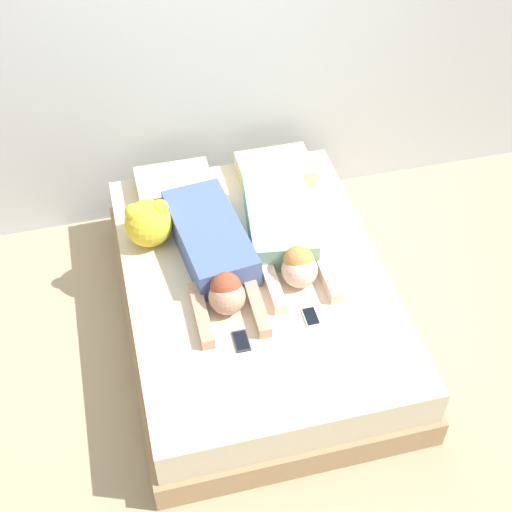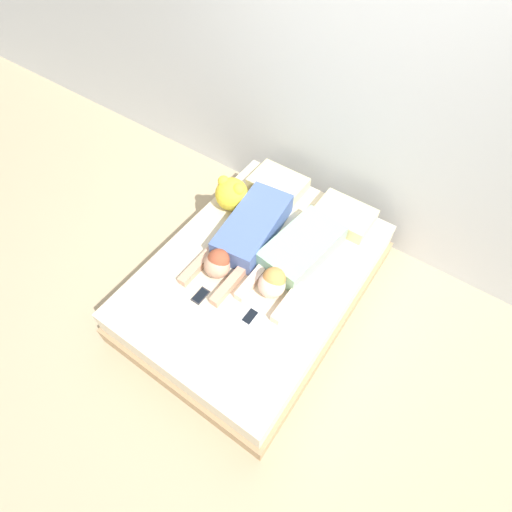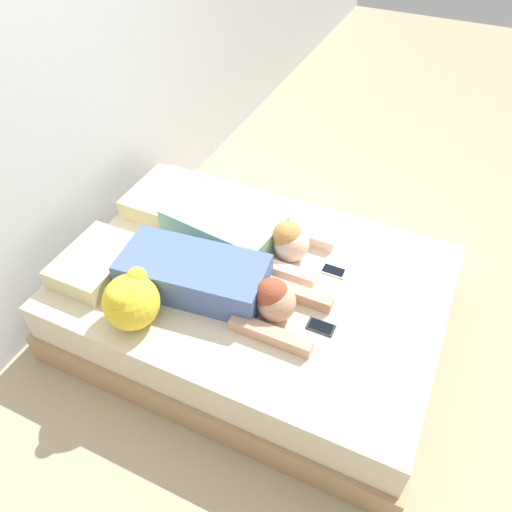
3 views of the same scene
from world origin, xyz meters
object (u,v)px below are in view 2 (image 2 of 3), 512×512
object	(u,v)px
cell_phone_right	(250,317)
plush_toy	(232,193)
pillow_head_right	(344,216)
pillow_head_left	(278,184)
person_right	(294,257)
person_left	(245,235)
cell_phone_left	(201,296)
bed	(256,282)

from	to	relation	value
cell_phone_right	plush_toy	world-z (taller)	plush_toy
pillow_head_right	plush_toy	bearing A→B (deg)	-155.35
cell_phone_right	pillow_head_right	bearing A→B (deg)	84.30
pillow_head_left	pillow_head_right	world-z (taller)	same
pillow_head_right	person_right	xyz separation A→B (m)	(-0.11, -0.63, 0.03)
person_left	cell_phone_left	xyz separation A→B (m)	(0.02, -0.59, -0.09)
cell_phone_left	bed	bearing A→B (deg)	66.96
plush_toy	pillow_head_left	bearing A→B (deg)	62.04
person_right	cell_phone_left	size ratio (longest dim) A/B	7.14
pillow_head_left	cell_phone_left	distance (m)	1.27
pillow_head_left	plush_toy	bearing A→B (deg)	-117.96
bed	cell_phone_right	size ratio (longest dim) A/B	15.05
person_right	cell_phone_left	distance (m)	0.76
person_right	plush_toy	distance (m)	0.80
bed	pillow_head_left	bearing A→B (deg)	111.95
pillow_head_right	cell_phone_right	distance (m)	1.20
pillow_head_right	cell_phone_left	size ratio (longest dim) A/B	3.39
bed	person_left	bearing A→B (deg)	145.34
cell_phone_left	cell_phone_right	xyz separation A→B (m)	(0.40, 0.07, 0.00)
pillow_head_left	person_left	world-z (taller)	person_left
person_left	pillow_head_left	bearing A→B (deg)	99.98
bed	person_left	world-z (taller)	person_left
pillow_head_left	plush_toy	size ratio (longest dim) A/B	1.60
person_left	person_right	bearing A→B (deg)	5.91
plush_toy	cell_phone_right	bearing A→B (deg)	-46.58
bed	cell_phone_left	distance (m)	0.53
cell_phone_right	bed	bearing A→B (deg)	119.17
pillow_head_right	cell_phone_left	distance (m)	1.37
person_right	cell_phone_right	distance (m)	0.57
pillow_head_left	cell_phone_right	xyz separation A→B (m)	(0.54, -1.19, -0.05)
pillow_head_right	person_left	world-z (taller)	person_left
bed	pillow_head_right	xyz separation A→B (m)	(0.33, 0.82, 0.28)
bed	pillow_head_right	distance (m)	0.92
plush_toy	cell_phone_left	bearing A→B (deg)	-67.83
pillow_head_right	person_right	bearing A→B (deg)	-99.91
person_right	plush_toy	world-z (taller)	plush_toy
person_left	plush_toy	xyz separation A→B (m)	(-0.33, 0.27, 0.05)
pillow_head_left	cell_phone_left	world-z (taller)	pillow_head_left
person_left	cell_phone_left	size ratio (longest dim) A/B	8.08
person_right	cell_phone_left	world-z (taller)	person_right
cell_phone_right	cell_phone_left	bearing A→B (deg)	-170.19
pillow_head_left	cell_phone_right	world-z (taller)	pillow_head_left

